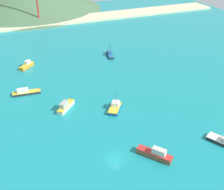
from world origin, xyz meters
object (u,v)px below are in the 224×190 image
at_px(fishing_boat_1, 155,154).
at_px(fishing_boat_7, 224,141).
at_px(fishing_boat_0, 25,92).
at_px(fishing_boat_2, 110,54).
at_px(fishing_boat_6, 27,65).
at_px(fishing_boat_4, 65,106).
at_px(fishing_boat_3, 115,107).

bearing_deg(fishing_boat_1, fishing_boat_7, -6.70).
height_order(fishing_boat_0, fishing_boat_2, fishing_boat_2).
height_order(fishing_boat_1, fishing_boat_6, fishing_boat_1).
distance_m(fishing_boat_4, fishing_boat_7, 46.51).
height_order(fishing_boat_0, fishing_boat_3, fishing_boat_3).
distance_m(fishing_boat_0, fishing_boat_3, 31.73).
relative_size(fishing_boat_2, fishing_boat_4, 1.18).
xyz_separation_m(fishing_boat_1, fishing_boat_3, (-0.36, 23.84, -0.19)).
height_order(fishing_boat_2, fishing_boat_7, fishing_boat_2).
height_order(fishing_boat_2, fishing_boat_6, fishing_boat_2).
height_order(fishing_boat_0, fishing_boat_4, fishing_boat_4).
bearing_deg(fishing_boat_1, fishing_boat_0, 118.52).
height_order(fishing_boat_4, fishing_boat_7, fishing_boat_4).
bearing_deg(fishing_boat_2, fishing_boat_6, 177.49).
bearing_deg(fishing_boat_6, fishing_boat_4, -80.66).
bearing_deg(fishing_boat_1, fishing_boat_2, 76.94).
distance_m(fishing_boat_0, fishing_boat_7, 63.90).
bearing_deg(fishing_boat_0, fishing_boat_1, -61.48).
xyz_separation_m(fishing_boat_6, fishing_boat_7, (39.54, -69.26, -0.28)).
xyz_separation_m(fishing_boat_0, fishing_boat_3, (23.92, -20.85, 0.08)).
bearing_deg(fishing_boat_6, fishing_boat_2, -2.51).
xyz_separation_m(fishing_boat_1, fishing_boat_2, (15.18, 65.45, -0.35)).
relative_size(fishing_boat_4, fishing_boat_6, 1.11).
xyz_separation_m(fishing_boat_2, fishing_boat_4, (-29.55, -35.39, 0.34)).
bearing_deg(fishing_boat_1, fishing_boat_3, 90.87).
height_order(fishing_boat_0, fishing_boat_7, fishing_boat_0).
xyz_separation_m(fishing_boat_1, fishing_boat_6, (-20.45, 67.02, -0.09)).
bearing_deg(fishing_boat_2, fishing_boat_4, -129.85).
relative_size(fishing_boat_3, fishing_boat_4, 1.03).
bearing_deg(fishing_boat_0, fishing_boat_6, 80.24).
bearing_deg(fishing_boat_2, fishing_boat_1, -103.06).
distance_m(fishing_boat_0, fishing_boat_2, 44.60).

